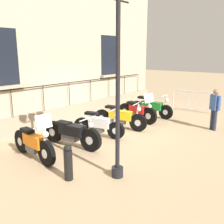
# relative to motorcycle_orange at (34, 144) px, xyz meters

# --- Properties ---
(ground_plane) EXTENTS (60.00, 60.00, 0.00)m
(ground_plane) POSITION_rel_motorcycle_orange_xyz_m (-0.19, 3.12, -0.43)
(ground_plane) COLOR tan
(building_facade) EXTENTS (0.82, 12.07, 8.11)m
(building_facade) POSITION_rel_motorcycle_orange_xyz_m (-2.40, 3.12, 3.50)
(building_facade) COLOR tan
(building_facade) RESTS_ON ground_plane
(motorcycle_orange) EXTENTS (2.03, 0.55, 1.37)m
(motorcycle_orange) POSITION_rel_motorcycle_orange_xyz_m (0.00, 0.00, 0.00)
(motorcycle_orange) COLOR black
(motorcycle_orange) RESTS_ON ground_plane
(motorcycle_black) EXTENTS (2.22, 0.74, 1.01)m
(motorcycle_black) POSITION_rel_motorcycle_orange_xyz_m (0.10, 1.30, -0.00)
(motorcycle_black) COLOR black
(motorcycle_black) RESTS_ON ground_plane
(motorcycle_white) EXTENTS (1.91, 0.71, 1.03)m
(motorcycle_white) POSITION_rel_motorcycle_orange_xyz_m (0.12, 2.55, -0.03)
(motorcycle_white) COLOR black
(motorcycle_white) RESTS_ON ground_plane
(motorcycle_yellow) EXTENTS (2.20, 0.69, 1.05)m
(motorcycle_yellow) POSITION_rel_motorcycle_orange_xyz_m (0.12, 3.77, 0.01)
(motorcycle_yellow) COLOR black
(motorcycle_yellow) RESTS_ON ground_plane
(motorcycle_red) EXTENTS (1.98, 0.71, 1.27)m
(motorcycle_red) POSITION_rel_motorcycle_orange_xyz_m (0.08, 5.03, 0.02)
(motorcycle_red) COLOR black
(motorcycle_red) RESTS_ON ground_plane
(motorcycle_green) EXTENTS (2.18, 0.67, 1.06)m
(motorcycle_green) POSITION_rel_motorcycle_orange_xyz_m (0.08, 6.15, 0.01)
(motorcycle_green) COLOR black
(motorcycle_green) RESTS_ON ground_plane
(lamppost) EXTENTS (0.30, 1.00, 4.27)m
(lamppost) POSITION_rel_motorcycle_orange_xyz_m (2.44, 0.63, 2.55)
(lamppost) COLOR black
(lamppost) RESTS_ON ground_plane
(crowd_barrier) EXTENTS (1.90, 0.41, 1.05)m
(crowd_barrier) POSITION_rel_motorcycle_orange_xyz_m (1.16, 8.27, 0.13)
(crowd_barrier) COLOR #B7B7BF
(crowd_barrier) RESTS_ON ground_plane
(bollard) EXTENTS (0.20, 0.20, 0.86)m
(bollard) POSITION_rel_motorcycle_orange_xyz_m (1.65, -0.20, -0.00)
(bollard) COLOR black
(bollard) RESTS_ON ground_plane
(pedestrian_standing) EXTENTS (0.44, 0.40, 1.57)m
(pedestrian_standing) POSITION_rel_motorcycle_orange_xyz_m (2.97, 5.88, 0.44)
(pedestrian_standing) COLOR #23283D
(pedestrian_standing) RESTS_ON ground_plane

